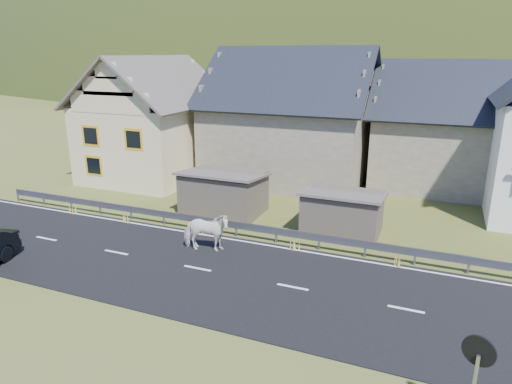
% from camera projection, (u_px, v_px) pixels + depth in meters
% --- Properties ---
extents(ground, '(160.00, 160.00, 0.00)m').
position_uv_depth(ground, '(198.00, 269.00, 18.26)').
color(ground, '#3B4312').
rests_on(ground, ground).
extents(road, '(60.00, 7.00, 0.04)m').
position_uv_depth(road, '(198.00, 269.00, 18.25)').
color(road, black).
rests_on(road, ground).
extents(lane_markings, '(60.00, 6.60, 0.01)m').
position_uv_depth(lane_markings, '(198.00, 268.00, 18.24)').
color(lane_markings, silver).
rests_on(lane_markings, road).
extents(guardrail, '(28.10, 0.09, 0.75)m').
position_uv_depth(guardrail, '(236.00, 225.00, 21.35)').
color(guardrail, '#93969B').
rests_on(guardrail, ground).
extents(shed_left, '(4.30, 3.30, 2.40)m').
position_uv_depth(shed_left, '(224.00, 193.00, 24.41)').
color(shed_left, brown).
rests_on(shed_left, ground).
extents(shed_right, '(3.80, 2.90, 2.20)m').
position_uv_depth(shed_right, '(342.00, 213.00, 21.63)').
color(shed_right, brown).
rests_on(shed_right, ground).
extents(house_cream, '(7.80, 9.80, 8.30)m').
position_uv_depth(house_cream, '(154.00, 113.00, 31.23)').
color(house_cream, beige).
rests_on(house_cream, ground).
extents(house_stone_a, '(10.80, 9.80, 8.90)m').
position_uv_depth(house_stone_a, '(292.00, 110.00, 30.53)').
color(house_stone_a, gray).
rests_on(house_stone_a, ground).
extents(house_stone_b, '(9.80, 8.80, 8.10)m').
position_uv_depth(house_stone_b, '(453.00, 120.00, 28.77)').
color(house_stone_b, gray).
rests_on(house_stone_b, ground).
extents(mountain, '(440.00, 280.00, 260.00)m').
position_uv_depth(mountain, '(434.00, 127.00, 181.43)').
color(mountain, '#1E3313').
rests_on(mountain, ground).
extents(conifer_patch, '(76.00, 50.00, 28.00)m').
position_uv_depth(conifer_patch, '(218.00, 61.00, 133.79)').
color(conifer_patch, black).
rests_on(conifer_patch, ground).
extents(horse, '(1.43, 2.26, 1.77)m').
position_uv_depth(horse, '(206.00, 232.00, 19.62)').
color(horse, white).
rests_on(horse, road).
extents(traffic_mirror, '(0.69, 0.32, 2.58)m').
position_uv_depth(traffic_mirror, '(477.00, 365.00, 9.79)').
color(traffic_mirror, '#93969B').
rests_on(traffic_mirror, ground).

